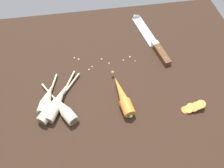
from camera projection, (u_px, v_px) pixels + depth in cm
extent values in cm
cube|color=#332116|center=(111.00, 85.00, 84.01)|extent=(120.00, 90.00, 4.00)
cube|color=silver|center=(145.00, 31.00, 98.08)|extent=(8.30, 20.48, 0.50)
cone|color=silver|center=(135.00, 16.00, 103.92)|extent=(4.48, 3.73, 3.96)
cube|color=silver|center=(155.00, 44.00, 92.17)|extent=(3.28, 2.55, 2.20)
cube|color=brown|center=(162.00, 55.00, 88.78)|extent=(4.94, 11.34, 2.20)
sphere|color=silver|center=(159.00, 48.00, 89.33)|extent=(0.50, 0.50, 0.50)
sphere|color=silver|center=(166.00, 58.00, 86.41)|extent=(0.50, 0.50, 0.50)
cylinder|color=orange|center=(127.00, 108.00, 73.78)|extent=(5.07, 6.32, 4.20)
cone|color=orange|center=(121.00, 92.00, 77.40)|extent=(6.17, 14.18, 3.99)
sphere|color=orange|center=(113.00, 72.00, 82.32)|extent=(1.20, 1.20, 1.20)
cylinder|color=#5B7F3D|center=(131.00, 116.00, 71.96)|extent=(1.35, 1.18, 1.20)
cylinder|color=beige|center=(51.00, 114.00, 72.58)|extent=(5.91, 6.49, 4.00)
cone|color=beige|center=(60.00, 96.00, 76.46)|extent=(7.54, 10.08, 3.80)
cylinder|color=beige|center=(69.00, 81.00, 81.18)|extent=(5.10, 9.39, 0.70)
cylinder|color=brown|center=(48.00, 120.00, 71.19)|extent=(2.64, 1.51, 2.80)
cylinder|color=beige|center=(46.00, 115.00, 72.29)|extent=(6.48, 6.81, 4.00)
cone|color=beige|center=(59.00, 98.00, 76.06)|extent=(8.86, 10.14, 3.80)
cylinder|color=beige|center=(72.00, 83.00, 80.67)|extent=(6.83, 8.95, 0.70)
cylinder|color=brown|center=(41.00, 122.00, 70.93)|extent=(2.43, 1.90, 2.80)
cylinder|color=beige|center=(70.00, 116.00, 71.99)|extent=(6.00, 6.27, 4.00)
cone|color=beige|center=(59.00, 103.00, 74.83)|extent=(7.88, 9.38, 3.80)
cylinder|color=beige|center=(49.00, 92.00, 78.48)|extent=(5.64, 8.31, 0.70)
cylinder|color=brown|center=(74.00, 121.00, 70.97)|extent=(2.52, 1.76, 2.80)
cylinder|color=beige|center=(44.00, 108.00, 73.82)|extent=(4.99, 5.04, 4.00)
cone|color=beige|center=(49.00, 94.00, 76.94)|extent=(5.70, 8.03, 3.80)
cylinder|color=beige|center=(54.00, 82.00, 80.88)|extent=(2.90, 7.72, 0.70)
cylinder|color=brown|center=(42.00, 113.00, 72.70)|extent=(2.77, 1.08, 2.80)
cylinder|color=orange|center=(185.00, 110.00, 75.23)|extent=(2.91, 2.91, 0.70)
cylinder|color=orange|center=(188.00, 109.00, 75.08)|extent=(3.14, 3.06, 1.63)
cylinder|color=orange|center=(191.00, 107.00, 75.30)|extent=(3.05, 2.97, 1.62)
cylinder|color=orange|center=(193.00, 107.00, 74.93)|extent=(3.36, 3.30, 2.01)
cylinder|color=orange|center=(197.00, 106.00, 74.97)|extent=(3.20, 3.12, 1.73)
cylinder|color=orange|center=(199.00, 105.00, 74.86)|extent=(3.06, 2.98, 1.51)
cylinder|color=orange|center=(201.00, 104.00, 74.82)|extent=(3.24, 3.16, 1.77)
sphere|color=beige|center=(92.00, 66.00, 86.34)|extent=(0.63, 0.63, 0.63)
sphere|color=beige|center=(123.00, 60.00, 88.18)|extent=(0.70, 0.70, 0.70)
sphere|color=beige|center=(109.00, 63.00, 87.25)|extent=(0.68, 0.68, 0.68)
sphere|color=beige|center=(74.00, 57.00, 88.91)|extent=(0.65, 0.65, 0.65)
sphere|color=beige|center=(135.00, 61.00, 88.01)|extent=(0.48, 0.48, 0.48)
sphere|color=beige|center=(102.00, 59.00, 88.50)|extent=(0.71, 0.71, 0.71)
sphere|color=beige|center=(130.00, 56.00, 89.12)|extent=(0.80, 0.80, 0.80)
sphere|color=beige|center=(89.00, 69.00, 85.38)|extent=(0.69, 0.69, 0.69)
sphere|color=beige|center=(79.00, 59.00, 88.40)|extent=(0.78, 0.78, 0.78)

